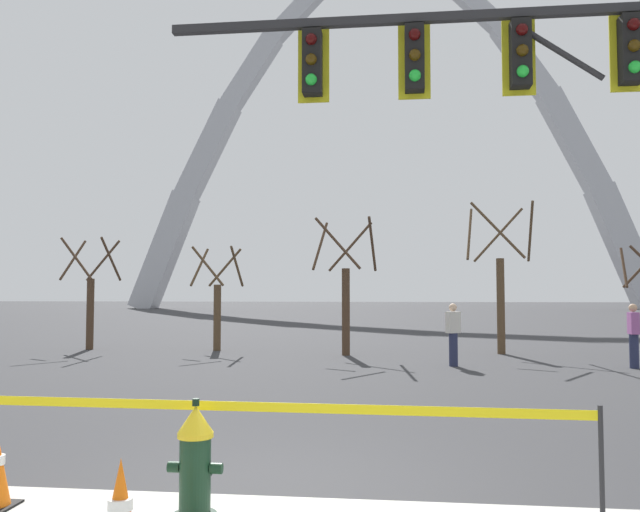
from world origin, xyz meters
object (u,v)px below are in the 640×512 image
at_px(pedestrian_walking_left, 634,335).
at_px(pedestrian_standing_center, 453,334).
at_px(fire_hydrant, 195,462).
at_px(traffic_signal_gantry, 554,101).
at_px(monument_arch, 385,148).

bearing_deg(pedestrian_walking_left, pedestrian_standing_center, -179.36).
relative_size(fire_hydrant, pedestrian_walking_left, 0.62).
xyz_separation_m(fire_hydrant, pedestrian_standing_center, (3.11, 11.47, 0.35)).
bearing_deg(traffic_signal_gantry, pedestrian_standing_center, 94.58).
xyz_separation_m(fire_hydrant, pedestrian_walking_left, (7.50, 11.52, 0.35)).
bearing_deg(traffic_signal_gantry, pedestrian_walking_left, 65.24).
bearing_deg(pedestrian_standing_center, traffic_signal_gantry, -85.42).
distance_m(pedestrian_walking_left, pedestrian_standing_center, 4.39).
bearing_deg(monument_arch, pedestrian_walking_left, -82.88).
height_order(traffic_signal_gantry, pedestrian_walking_left, traffic_signal_gantry).
bearing_deg(monument_arch, pedestrian_standing_center, -87.35).
distance_m(monument_arch, pedestrian_standing_center, 58.59).
height_order(traffic_signal_gantry, pedestrian_standing_center, traffic_signal_gantry).
distance_m(traffic_signal_gantry, monument_arch, 65.51).
bearing_deg(monument_arch, traffic_signal_gantry, -87.11).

